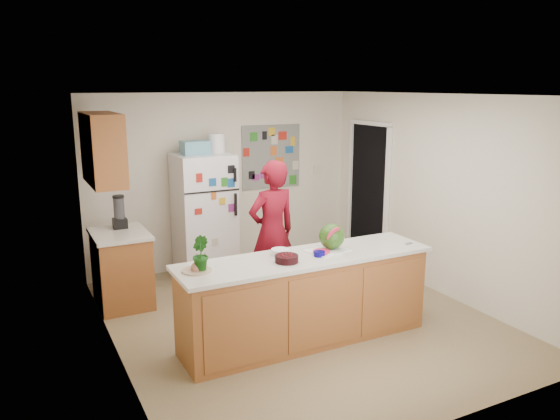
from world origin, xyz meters
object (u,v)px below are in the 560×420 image
watermelon (332,236)px  cherry_bowl (287,259)px  person (272,232)px  refrigerator (204,216)px

watermelon → cherry_bowl: (-0.61, -0.15, -0.11)m
person → cherry_bowl: 1.27m
cherry_bowl → watermelon: bearing=13.7°
refrigerator → cherry_bowl: bearing=-90.4°
refrigerator → watermelon: bearing=-75.7°
refrigerator → person: size_ratio=0.97×
person → cherry_bowl: size_ratio=7.62×
watermelon → refrigerator: bearing=104.3°
refrigerator → watermelon: refrigerator is taller
person → watermelon: size_ratio=6.57×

